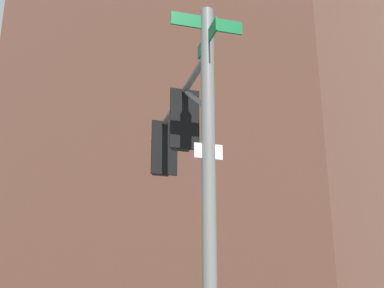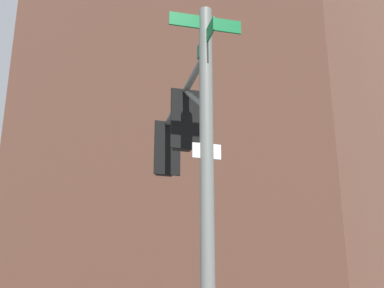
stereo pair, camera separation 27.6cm
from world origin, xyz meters
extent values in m
cylinder|color=slate|center=(-0.29, 0.43, 3.72)|extent=(0.21, 0.21, 7.43)
cylinder|color=slate|center=(1.26, -0.89, 6.59)|extent=(3.19, 2.73, 0.12)
cylinder|color=slate|center=(0.27, -0.04, 6.14)|extent=(0.85, 0.74, 0.75)
cube|color=#0F6B33|center=(-0.29, 0.43, 7.18)|extent=(0.82, 0.96, 0.24)
cube|color=#0F6B33|center=(-0.29, 0.43, 6.88)|extent=(0.78, 0.66, 0.24)
cube|color=white|center=(-0.29, 0.43, 4.92)|extent=(0.31, 0.36, 0.24)
cube|color=black|center=(0.91, -0.58, 6.03)|extent=(0.48, 0.48, 1.00)
cube|color=black|center=(0.76, -0.46, 6.03)|extent=(0.38, 0.44, 1.16)
sphere|color=red|center=(1.06, -0.72, 6.33)|extent=(0.20, 0.20, 0.20)
cylinder|color=black|center=(1.11, -0.76, 6.42)|extent=(0.18, 0.20, 0.23)
sphere|color=#4C330A|center=(1.06, -0.72, 6.03)|extent=(0.20, 0.20, 0.20)
cylinder|color=black|center=(1.11, -0.76, 6.12)|extent=(0.18, 0.20, 0.23)
sphere|color=#0A3819|center=(1.06, -0.72, 5.73)|extent=(0.20, 0.20, 0.20)
cylinder|color=black|center=(1.11, -0.76, 5.82)|extent=(0.18, 0.20, 0.23)
cube|color=black|center=(2.10, -1.60, 6.03)|extent=(0.48, 0.48, 1.00)
cube|color=black|center=(1.96, -1.48, 6.03)|extent=(0.38, 0.44, 1.16)
sphere|color=#470A07|center=(2.26, -1.73, 6.33)|extent=(0.20, 0.20, 0.20)
cylinder|color=black|center=(2.31, -1.77, 6.42)|extent=(0.18, 0.20, 0.23)
sphere|color=#F29E0C|center=(2.26, -1.73, 6.03)|extent=(0.20, 0.20, 0.20)
cylinder|color=black|center=(2.31, -1.77, 6.12)|extent=(0.18, 0.20, 0.23)
sphere|color=#0A3819|center=(2.26, -1.73, 5.73)|extent=(0.20, 0.20, 0.20)
cylinder|color=black|center=(2.31, -1.77, 5.82)|extent=(0.18, 0.20, 0.23)
cube|color=brown|center=(20.28, -37.82, 21.72)|extent=(23.21, 15.20, 43.44)
camera|label=1|loc=(-4.69, 7.47, 1.92)|focal=54.30mm
camera|label=2|loc=(-4.91, 7.32, 1.92)|focal=54.30mm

